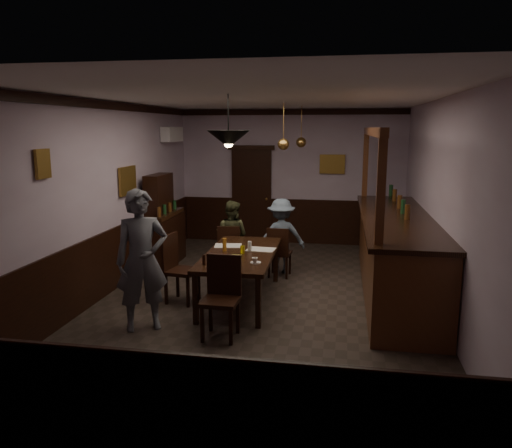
% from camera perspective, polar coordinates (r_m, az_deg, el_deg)
% --- Properties ---
extents(room, '(5.01, 8.01, 3.01)m').
position_cam_1_polar(room, '(7.31, 0.86, 2.42)').
color(room, '#2D2621').
rests_on(room, ground).
extents(dining_table, '(1.05, 2.22, 0.75)m').
position_cam_1_polar(dining_table, '(7.49, -1.77, -3.73)').
color(dining_table, black).
rests_on(dining_table, ground).
extents(chair_far_left, '(0.44, 0.44, 0.90)m').
position_cam_1_polar(chair_far_left, '(8.83, -3.09, -2.75)').
color(chair_far_left, black).
rests_on(chair_far_left, ground).
extents(chair_far_right, '(0.42, 0.42, 0.89)m').
position_cam_1_polar(chair_far_right, '(8.70, 2.63, -3.00)').
color(chair_far_right, black).
rests_on(chair_far_right, ground).
extents(chair_near, '(0.45, 0.45, 1.02)m').
position_cam_1_polar(chair_near, '(6.28, -3.92, -7.84)').
color(chair_near, black).
rests_on(chair_near, ground).
extents(chair_side, '(0.51, 0.51, 1.03)m').
position_cam_1_polar(chair_side, '(7.57, -9.01, -4.66)').
color(chair_side, black).
rests_on(chair_side, ground).
extents(person_standing, '(0.80, 0.71, 1.83)m').
position_cam_1_polar(person_standing, '(6.55, -12.90, -4.08)').
color(person_standing, '#575964').
rests_on(person_standing, ground).
extents(person_seated_left, '(0.73, 0.63, 1.30)m').
position_cam_1_polar(person_seated_left, '(9.06, -2.80, -1.39)').
color(person_seated_left, '#434529').
rests_on(person_seated_left, ground).
extents(person_seated_right, '(0.98, 0.74, 1.35)m').
position_cam_1_polar(person_seated_right, '(8.92, 2.87, -1.41)').
color(person_seated_right, slate).
rests_on(person_seated_right, ground).
extents(newspaper_left, '(0.46, 0.36, 0.01)m').
position_cam_1_polar(newspaper_left, '(7.88, -3.21, -2.48)').
color(newspaper_left, silver).
rests_on(newspaper_left, dining_table).
extents(newspaper_right, '(0.44, 0.33, 0.01)m').
position_cam_1_polar(newspaper_right, '(7.63, 0.57, -2.92)').
color(newspaper_right, silver).
rests_on(newspaper_right, dining_table).
extents(napkin, '(0.15, 0.15, 0.00)m').
position_cam_1_polar(napkin, '(7.25, -2.32, -3.67)').
color(napkin, '#FFFB5D').
rests_on(napkin, dining_table).
extents(saucer, '(0.15, 0.15, 0.01)m').
position_cam_1_polar(saucer, '(6.89, -0.04, -4.42)').
color(saucer, white).
rests_on(saucer, dining_table).
extents(coffee_cup, '(0.08, 0.08, 0.07)m').
position_cam_1_polar(coffee_cup, '(6.83, -0.14, -4.16)').
color(coffee_cup, white).
rests_on(coffee_cup, saucer).
extents(pastry_plate, '(0.22, 0.22, 0.01)m').
position_cam_1_polar(pastry_plate, '(6.96, -2.72, -4.25)').
color(pastry_plate, white).
rests_on(pastry_plate, dining_table).
extents(pastry_ring_a, '(0.13, 0.13, 0.04)m').
position_cam_1_polar(pastry_ring_a, '(6.98, -3.53, -3.97)').
color(pastry_ring_a, '#C68C47').
rests_on(pastry_ring_a, pastry_plate).
extents(pastry_ring_b, '(0.13, 0.13, 0.04)m').
position_cam_1_polar(pastry_ring_b, '(6.99, -2.59, -3.96)').
color(pastry_ring_b, '#C68C47').
rests_on(pastry_ring_b, pastry_plate).
extents(soda_can, '(0.07, 0.07, 0.12)m').
position_cam_1_polar(soda_can, '(7.38, -1.57, -2.94)').
color(soda_can, yellow).
rests_on(soda_can, dining_table).
extents(beer_glass, '(0.06, 0.06, 0.20)m').
position_cam_1_polar(beer_glass, '(7.52, -3.62, -2.38)').
color(beer_glass, '#BF721E').
rests_on(beer_glass, dining_table).
extents(water_glass, '(0.06, 0.06, 0.15)m').
position_cam_1_polar(water_glass, '(7.53, -0.74, -2.55)').
color(water_glass, silver).
rests_on(water_glass, dining_table).
extents(pepper_mill, '(0.04, 0.04, 0.14)m').
position_cam_1_polar(pepper_mill, '(6.82, -5.98, -4.08)').
color(pepper_mill, black).
rests_on(pepper_mill, dining_table).
extents(sideboard, '(0.47, 1.31, 1.73)m').
position_cam_1_polar(sideboard, '(9.62, -10.68, -0.58)').
color(sideboard, black).
rests_on(sideboard, ground).
extents(bar_counter, '(1.07, 4.62, 2.58)m').
position_cam_1_polar(bar_counter, '(8.19, 15.64, -3.10)').
color(bar_counter, '#492313').
rests_on(bar_counter, ground).
extents(door_back, '(0.90, 0.06, 2.10)m').
position_cam_1_polar(door_back, '(11.37, -0.51, 3.19)').
color(door_back, black).
rests_on(door_back, ground).
extents(ac_unit, '(0.20, 0.85, 0.30)m').
position_cam_1_polar(ac_unit, '(10.63, -9.56, 10.07)').
color(ac_unit, white).
rests_on(ac_unit, ground).
extents(picture_left_small, '(0.04, 0.28, 0.36)m').
position_cam_1_polar(picture_left_small, '(6.61, -23.19, 6.34)').
color(picture_left_small, olive).
rests_on(picture_left_small, ground).
extents(picture_left_large, '(0.04, 0.62, 0.48)m').
position_cam_1_polar(picture_left_large, '(8.75, -14.46, 4.82)').
color(picture_left_large, olive).
rests_on(picture_left_large, ground).
extents(picture_back, '(0.55, 0.04, 0.42)m').
position_cam_1_polar(picture_back, '(11.13, 8.71, 6.78)').
color(picture_back, olive).
rests_on(picture_back, ground).
extents(pendant_iron, '(0.56, 0.56, 0.67)m').
position_cam_1_polar(pendant_iron, '(6.46, -3.17, 9.67)').
color(pendant_iron, black).
rests_on(pendant_iron, ground).
extents(pendant_brass_mid, '(0.20, 0.20, 0.81)m').
position_cam_1_polar(pendant_brass_mid, '(8.77, 3.15, 9.07)').
color(pendant_brass_mid, '#BF8C3F').
rests_on(pendant_brass_mid, ground).
extents(pendant_brass_far, '(0.20, 0.20, 0.81)m').
position_cam_1_polar(pendant_brass_far, '(10.03, 5.17, 9.27)').
color(pendant_brass_far, '#BF8C3F').
rests_on(pendant_brass_far, ground).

